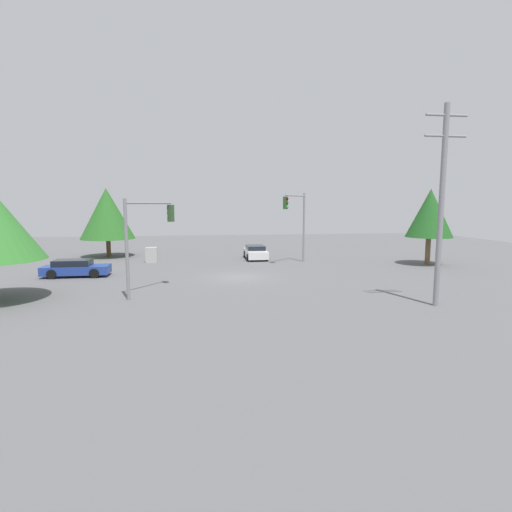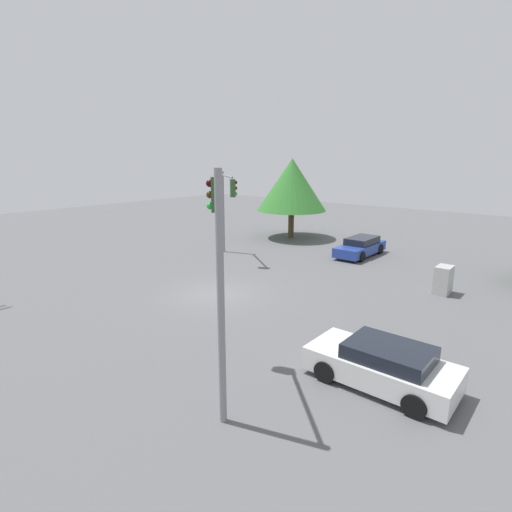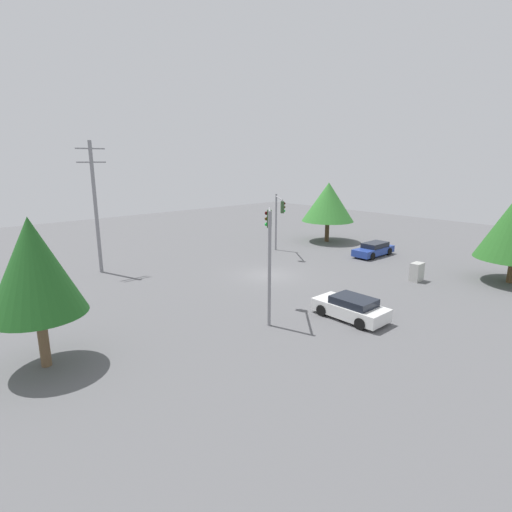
% 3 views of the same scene
% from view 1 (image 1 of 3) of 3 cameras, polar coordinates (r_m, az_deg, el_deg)
% --- Properties ---
extents(ground_plane, '(80.00, 80.00, 0.00)m').
position_cam_1_polar(ground_plane, '(29.18, -2.45, -3.04)').
color(ground_plane, '#5B5B5E').
extents(sedan_white, '(2.03, 4.22, 1.31)m').
position_cam_1_polar(sedan_white, '(38.72, -0.05, 0.53)').
color(sedan_white, silver).
rests_on(sedan_white, ground_plane).
extents(sedan_blue, '(4.66, 1.84, 1.26)m').
position_cam_1_polar(sedan_blue, '(32.14, -24.39, -1.60)').
color(sedan_blue, '#233D93').
rests_on(sedan_blue, ground_plane).
extents(traffic_signal_main, '(2.52, 3.33, 5.60)m').
position_cam_1_polar(traffic_signal_main, '(24.06, -15.32, 3.76)').
color(traffic_signal_main, gray).
rests_on(traffic_signal_main, ground_plane).
extents(traffic_signal_cross, '(2.58, 2.74, 6.27)m').
position_cam_1_polar(traffic_signal_cross, '(35.75, 5.86, 5.76)').
color(traffic_signal_cross, gray).
rests_on(traffic_signal_cross, ground_plane).
extents(utility_pole_tall, '(2.20, 0.28, 10.26)m').
position_cam_1_polar(utility_pole_tall, '(22.52, 24.98, 7.06)').
color(utility_pole_tall, gray).
rests_on(utility_pole_tall, ground_plane).
extents(electrical_cabinet, '(1.02, 0.69, 1.39)m').
position_cam_1_polar(electrical_cabinet, '(37.60, -14.70, 0.15)').
color(electrical_cabinet, '#B2B2AD').
rests_on(electrical_cabinet, ground_plane).
extents(tree_far, '(3.96, 3.96, 6.61)m').
position_cam_1_polar(tree_far, '(37.93, 23.59, 5.61)').
color(tree_far, brown).
rests_on(tree_far, ground_plane).
extents(tree_right, '(5.32, 5.32, 6.89)m').
position_cam_1_polar(tree_right, '(42.85, -20.52, 5.69)').
color(tree_right, brown).
rests_on(tree_right, ground_plane).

